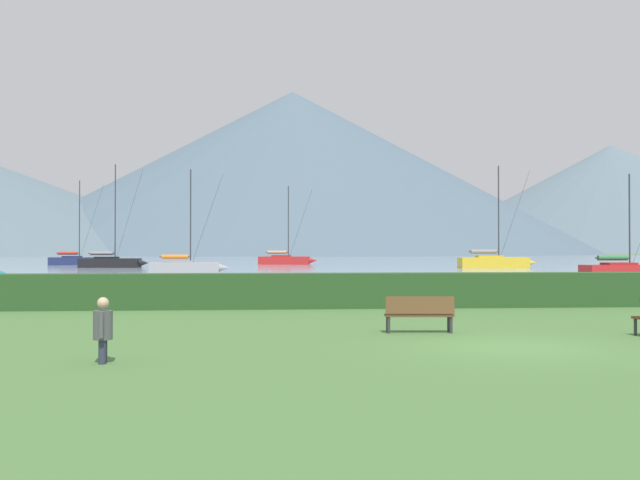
{
  "coord_description": "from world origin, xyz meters",
  "views": [
    {
      "loc": [
        -5.61,
        -15.43,
        2.15
      ],
      "look_at": [
        0.56,
        60.15,
        3.16
      ],
      "focal_mm": 40.47,
      "sensor_mm": 36.0,
      "label": 1
    }
  ],
  "objects_px": {
    "sailboat_slip_4": "(111,262)",
    "sailboat_slip_5": "(76,260)",
    "park_bench_under_tree": "(419,312)",
    "sailboat_slip_0": "(624,270)",
    "sailboat_slip_10": "(494,261)",
    "person_seated_viewer": "(103,327)",
    "sailboat_slip_3": "(186,267)",
    "sailboat_slip_8": "(285,260)"
  },
  "relations": [
    {
      "from": "sailboat_slip_10",
      "to": "person_seated_viewer",
      "type": "height_order",
      "value": "sailboat_slip_10"
    },
    {
      "from": "sailboat_slip_5",
      "to": "sailboat_slip_10",
      "type": "xyz_separation_m",
      "value": [
        52.81,
        -20.19,
        0.09
      ]
    },
    {
      "from": "sailboat_slip_4",
      "to": "sailboat_slip_10",
      "type": "relative_size",
      "value": 1.03
    },
    {
      "from": "park_bench_under_tree",
      "to": "person_seated_viewer",
      "type": "distance_m",
      "value": 8.32
    },
    {
      "from": "sailboat_slip_0",
      "to": "park_bench_under_tree",
      "type": "xyz_separation_m",
      "value": [
        -23.56,
        -34.55,
        -0.06
      ]
    },
    {
      "from": "sailboat_slip_0",
      "to": "park_bench_under_tree",
      "type": "bearing_deg",
      "value": -127.4
    },
    {
      "from": "sailboat_slip_4",
      "to": "park_bench_under_tree",
      "type": "height_order",
      "value": "sailboat_slip_4"
    },
    {
      "from": "sailboat_slip_3",
      "to": "sailboat_slip_8",
      "type": "distance_m",
      "value": 39.06
    },
    {
      "from": "sailboat_slip_0",
      "to": "sailboat_slip_3",
      "type": "xyz_separation_m",
      "value": [
        -34.48,
        13.25,
        0.01
      ]
    },
    {
      "from": "sailboat_slip_3",
      "to": "person_seated_viewer",
      "type": "bearing_deg",
      "value": -88.77
    },
    {
      "from": "sailboat_slip_5",
      "to": "person_seated_viewer",
      "type": "bearing_deg",
      "value": -81.79
    },
    {
      "from": "sailboat_slip_0",
      "to": "sailboat_slip_4",
      "type": "xyz_separation_m",
      "value": [
        -45.52,
        34.77,
        0.1
      ]
    },
    {
      "from": "sailboat_slip_3",
      "to": "person_seated_viewer",
      "type": "distance_m",
      "value": 52.36
    },
    {
      "from": "sailboat_slip_0",
      "to": "person_seated_viewer",
      "type": "bearing_deg",
      "value": -131.27
    },
    {
      "from": "park_bench_under_tree",
      "to": "person_seated_viewer",
      "type": "xyz_separation_m",
      "value": [
        -7.05,
        -4.41,
        0.15
      ]
    },
    {
      "from": "sailboat_slip_10",
      "to": "sailboat_slip_5",
      "type": "bearing_deg",
      "value": 161.79
    },
    {
      "from": "sailboat_slip_4",
      "to": "park_bench_under_tree",
      "type": "relative_size",
      "value": 6.88
    },
    {
      "from": "sailboat_slip_0",
      "to": "sailboat_slip_8",
      "type": "distance_m",
      "value": 56.43
    },
    {
      "from": "sailboat_slip_3",
      "to": "park_bench_under_tree",
      "type": "height_order",
      "value": "sailboat_slip_3"
    },
    {
      "from": "park_bench_under_tree",
      "to": "sailboat_slip_5",
      "type": "bearing_deg",
      "value": 113.98
    },
    {
      "from": "sailboat_slip_0",
      "to": "sailboat_slip_5",
      "type": "bearing_deg",
      "value": 134.02
    },
    {
      "from": "sailboat_slip_5",
      "to": "sailboat_slip_10",
      "type": "bearing_deg",
      "value": -27.11
    },
    {
      "from": "sailboat_slip_3",
      "to": "sailboat_slip_10",
      "type": "relative_size",
      "value": 0.79
    },
    {
      "from": "sailboat_slip_0",
      "to": "sailboat_slip_3",
      "type": "height_order",
      "value": "sailboat_slip_3"
    },
    {
      "from": "sailboat_slip_4",
      "to": "person_seated_viewer",
      "type": "bearing_deg",
      "value": -75.13
    },
    {
      "from": "person_seated_viewer",
      "to": "sailboat_slip_5",
      "type": "bearing_deg",
      "value": 100.01
    },
    {
      "from": "park_bench_under_tree",
      "to": "person_seated_viewer",
      "type": "height_order",
      "value": "person_seated_viewer"
    },
    {
      "from": "sailboat_slip_5",
      "to": "sailboat_slip_8",
      "type": "bearing_deg",
      "value": -3.33
    },
    {
      "from": "sailboat_slip_3",
      "to": "sailboat_slip_5",
      "type": "bearing_deg",
      "value": 114.46
    },
    {
      "from": "sailboat_slip_8",
      "to": "sailboat_slip_10",
      "type": "height_order",
      "value": "sailboat_slip_10"
    },
    {
      "from": "sailboat_slip_0",
      "to": "sailboat_slip_10",
      "type": "relative_size",
      "value": 0.66
    },
    {
      "from": "sailboat_slip_0",
      "to": "sailboat_slip_3",
      "type": "bearing_deg",
      "value": 155.87
    },
    {
      "from": "sailboat_slip_0",
      "to": "person_seated_viewer",
      "type": "xyz_separation_m",
      "value": [
        -30.62,
        -38.96,
        0.09
      ]
    },
    {
      "from": "sailboat_slip_5",
      "to": "person_seated_viewer",
      "type": "xyz_separation_m",
      "value": [
        22.7,
        -88.47,
        0.01
      ]
    },
    {
      "from": "sailboat_slip_5",
      "to": "park_bench_under_tree",
      "type": "xyz_separation_m",
      "value": [
        29.76,
        -84.06,
        -0.14
      ]
    },
    {
      "from": "sailboat_slip_4",
      "to": "sailboat_slip_5",
      "type": "xyz_separation_m",
      "value": [
        -7.8,
        14.74,
        -0.02
      ]
    },
    {
      "from": "sailboat_slip_3",
      "to": "person_seated_viewer",
      "type": "relative_size",
      "value": 7.57
    },
    {
      "from": "sailboat_slip_0",
      "to": "person_seated_viewer",
      "type": "distance_m",
      "value": 49.55
    },
    {
      "from": "person_seated_viewer",
      "to": "sailboat_slip_3",
      "type": "bearing_deg",
      "value": 89.85
    },
    {
      "from": "sailboat_slip_4",
      "to": "sailboat_slip_10",
      "type": "xyz_separation_m",
      "value": [
        45.01,
        -5.46,
        0.07
      ]
    },
    {
      "from": "sailboat_slip_4",
      "to": "sailboat_slip_0",
      "type": "bearing_deg",
      "value": -33.93
    },
    {
      "from": "sailboat_slip_3",
      "to": "sailboat_slip_4",
      "type": "height_order",
      "value": "sailboat_slip_4"
    }
  ]
}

